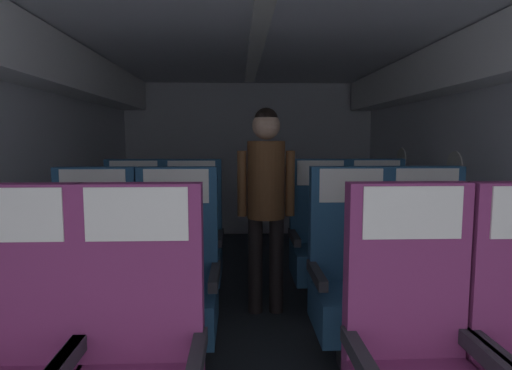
{
  "coord_description": "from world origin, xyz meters",
  "views": [
    {
      "loc": [
        -0.15,
        0.01,
        1.33
      ],
      "look_at": [
        -0.01,
        3.33,
        0.97
      ],
      "focal_mm": 30.12,
      "sensor_mm": 36.0,
      "label": 1
    }
  ],
  "objects_px": {
    "seat_b_left_aisle": "(176,285)",
    "seat_b_right_aisle": "(430,282)",
    "seat_a_right_window": "(417,368)",
    "seat_b_left_window": "(92,286)",
    "seat_c_right_window": "(321,244)",
    "seat_b_right_window": "(353,283)",
    "seat_c_left_aisle": "(191,245)",
    "seat_c_right_aisle": "(378,243)",
    "flight_attendant": "(266,189)",
    "seat_c_left_window": "(133,245)"
  },
  "relations": [
    {
      "from": "seat_b_left_aisle",
      "to": "seat_b_right_aisle",
      "type": "relative_size",
      "value": 1.0
    },
    {
      "from": "seat_a_right_window",
      "to": "seat_b_right_aisle",
      "type": "xyz_separation_m",
      "value": [
        0.47,
        0.94,
        0.0
      ]
    },
    {
      "from": "seat_b_left_window",
      "to": "seat_c_right_window",
      "type": "xyz_separation_m",
      "value": [
        1.5,
        0.91,
        0.0
      ]
    },
    {
      "from": "seat_b_left_window",
      "to": "seat_c_right_window",
      "type": "relative_size",
      "value": 1.0
    },
    {
      "from": "seat_b_left_window",
      "to": "seat_c_right_window",
      "type": "bearing_deg",
      "value": 31.32
    },
    {
      "from": "seat_b_right_aisle",
      "to": "seat_b_right_window",
      "type": "distance_m",
      "value": 0.46
    },
    {
      "from": "seat_c_left_aisle",
      "to": "seat_c_right_aisle",
      "type": "bearing_deg",
      "value": 0.34
    },
    {
      "from": "seat_b_right_aisle",
      "to": "seat_b_right_window",
      "type": "relative_size",
      "value": 1.0
    },
    {
      "from": "seat_b_left_window",
      "to": "flight_attendant",
      "type": "height_order",
      "value": "flight_attendant"
    },
    {
      "from": "seat_c_right_window",
      "to": "seat_a_right_window",
      "type": "bearing_deg",
      "value": -90.19
    },
    {
      "from": "seat_b_right_aisle",
      "to": "seat_c_right_aisle",
      "type": "relative_size",
      "value": 1.0
    },
    {
      "from": "seat_b_left_aisle",
      "to": "seat_c_right_aisle",
      "type": "bearing_deg",
      "value": 32.25
    },
    {
      "from": "seat_b_right_aisle",
      "to": "seat_c_right_aisle",
      "type": "bearing_deg",
      "value": 89.82
    },
    {
      "from": "seat_b_left_aisle",
      "to": "seat_c_left_window",
      "type": "height_order",
      "value": "same"
    },
    {
      "from": "seat_c_right_window",
      "to": "flight_attendant",
      "type": "bearing_deg",
      "value": -161.78
    },
    {
      "from": "seat_a_right_window",
      "to": "seat_c_right_aisle",
      "type": "xyz_separation_m",
      "value": [
        0.47,
        1.88,
        0.0
      ]
    },
    {
      "from": "seat_b_left_window",
      "to": "seat_c_right_aisle",
      "type": "xyz_separation_m",
      "value": [
        1.97,
        0.93,
        0.0
      ]
    },
    {
      "from": "seat_b_left_window",
      "to": "flight_attendant",
      "type": "distance_m",
      "value": 1.38
    },
    {
      "from": "seat_a_right_window",
      "to": "seat_b_left_aisle",
      "type": "bearing_deg",
      "value": 137.24
    },
    {
      "from": "seat_a_right_window",
      "to": "seat_c_left_window",
      "type": "distance_m",
      "value": 2.4
    },
    {
      "from": "seat_c_left_aisle",
      "to": "flight_attendant",
      "type": "relative_size",
      "value": 0.75
    },
    {
      "from": "seat_c_left_aisle",
      "to": "seat_b_left_window",
      "type": "bearing_deg",
      "value": -116.93
    },
    {
      "from": "seat_b_right_window",
      "to": "flight_attendant",
      "type": "bearing_deg",
      "value": 120.65
    },
    {
      "from": "seat_a_right_window",
      "to": "flight_attendant",
      "type": "bearing_deg",
      "value": 104.65
    },
    {
      "from": "seat_c_left_window",
      "to": "seat_c_left_aisle",
      "type": "bearing_deg",
      "value": -2.1
    },
    {
      "from": "seat_b_left_window",
      "to": "seat_b_right_aisle",
      "type": "bearing_deg",
      "value": -0.28
    },
    {
      "from": "seat_a_right_window",
      "to": "seat_c_left_aisle",
      "type": "bearing_deg",
      "value": 118.79
    },
    {
      "from": "seat_b_left_window",
      "to": "seat_c_right_aisle",
      "type": "height_order",
      "value": "same"
    },
    {
      "from": "seat_c_left_aisle",
      "to": "seat_a_right_window",
      "type": "bearing_deg",
      "value": -61.21
    },
    {
      "from": "seat_a_right_window",
      "to": "seat_b_left_aisle",
      "type": "height_order",
      "value": "same"
    },
    {
      "from": "seat_b_right_window",
      "to": "seat_c_right_window",
      "type": "relative_size",
      "value": 1.0
    },
    {
      "from": "seat_b_left_aisle",
      "to": "seat_b_right_aisle",
      "type": "height_order",
      "value": "same"
    },
    {
      "from": "seat_b_left_window",
      "to": "seat_b_right_aisle",
      "type": "xyz_separation_m",
      "value": [
        1.97,
        -0.01,
        0.0
      ]
    },
    {
      "from": "seat_c_left_window",
      "to": "seat_b_left_aisle",
      "type": "bearing_deg",
      "value": -63.45
    },
    {
      "from": "seat_c_left_aisle",
      "to": "flight_attendant",
      "type": "distance_m",
      "value": 0.76
    },
    {
      "from": "seat_b_right_aisle",
      "to": "seat_c_right_window",
      "type": "bearing_deg",
      "value": 116.68
    },
    {
      "from": "seat_b_left_aisle",
      "to": "flight_attendant",
      "type": "relative_size",
      "value": 0.75
    },
    {
      "from": "seat_b_right_aisle",
      "to": "flight_attendant",
      "type": "height_order",
      "value": "flight_attendant"
    },
    {
      "from": "seat_a_right_window",
      "to": "seat_c_left_aisle",
      "type": "height_order",
      "value": "same"
    },
    {
      "from": "seat_c_left_aisle",
      "to": "seat_c_right_window",
      "type": "height_order",
      "value": "same"
    },
    {
      "from": "seat_c_right_aisle",
      "to": "flight_attendant",
      "type": "distance_m",
      "value": 1.04
    },
    {
      "from": "seat_a_right_window",
      "to": "seat_b_left_aisle",
      "type": "distance_m",
      "value": 1.38
    },
    {
      "from": "seat_c_left_aisle",
      "to": "seat_c_right_aisle",
      "type": "distance_m",
      "value": 1.5
    },
    {
      "from": "seat_b_right_aisle",
      "to": "seat_c_left_window",
      "type": "height_order",
      "value": "same"
    },
    {
      "from": "flight_attendant",
      "to": "seat_b_left_aisle",
      "type": "bearing_deg",
      "value": 54.18
    },
    {
      "from": "seat_b_right_aisle",
      "to": "flight_attendant",
      "type": "distance_m",
      "value": 1.29
    },
    {
      "from": "seat_b_right_window",
      "to": "seat_c_left_aisle",
      "type": "relative_size",
      "value": 1.0
    },
    {
      "from": "seat_c_right_aisle",
      "to": "seat_c_left_window",
      "type": "bearing_deg",
      "value": 179.77
    },
    {
      "from": "seat_b_right_window",
      "to": "seat_c_right_window",
      "type": "xyz_separation_m",
      "value": [
        -0.01,
        0.93,
        0.0
      ]
    },
    {
      "from": "seat_b_right_aisle",
      "to": "seat_c_left_window",
      "type": "xyz_separation_m",
      "value": [
        -1.96,
        0.95,
        0.0
      ]
    }
  ]
}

